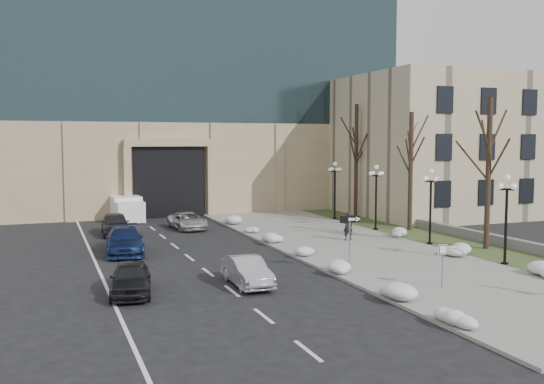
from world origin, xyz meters
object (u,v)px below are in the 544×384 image
(car_a, at_px, (131,278))
(lamppost_d, at_px, (335,183))
(box_truck, at_px, (125,208))
(lamppost_c, at_px, (376,188))
(pedestrian, at_px, (348,226))
(car_b, at_px, (247,271))
(keep_sign, at_px, (443,257))
(car_c, at_px, (124,241))
(lamppost_b, at_px, (431,196))
(lamppost_a, at_px, (506,207))
(car_d, at_px, (187,221))
(one_way_sign, at_px, (353,226))
(car_e, at_px, (115,224))

(car_a, bearing_deg, lamppost_d, 53.79)
(box_truck, bearing_deg, lamppost_c, -41.05)
(pedestrian, xyz_separation_m, lamppost_c, (4.11, 3.50, 2.04))
(car_a, height_order, lamppost_c, lamppost_c)
(car_b, distance_m, keep_sign, 8.59)
(car_a, distance_m, car_c, 9.63)
(car_a, bearing_deg, box_truck, 92.76)
(lamppost_d, bearing_deg, box_truck, 159.05)
(lamppost_b, bearing_deg, lamppost_c, 90.00)
(keep_sign, bearing_deg, car_c, 133.10)
(lamppost_a, bearing_deg, car_a, 177.13)
(car_d, distance_m, box_truck, 7.84)
(keep_sign, height_order, lamppost_d, lamppost_d)
(one_way_sign, xyz_separation_m, keep_sign, (1.90, -4.57, -0.84))
(car_a, relative_size, box_truck, 0.64)
(box_truck, bearing_deg, car_c, -100.12)
(car_b, relative_size, car_e, 0.87)
(car_e, height_order, box_truck, box_truck)
(car_a, distance_m, lamppost_a, 19.13)
(pedestrian, bearing_deg, lamppost_c, -135.91)
(lamppost_c, distance_m, lamppost_d, 6.50)
(car_c, bearing_deg, lamppost_b, -7.15)
(car_a, xyz_separation_m, lamppost_c, (18.96, 12.05, 2.37))
(car_c, bearing_deg, keep_sign, -43.83)
(box_truck, bearing_deg, lamppost_a, -60.77)
(car_b, height_order, pedestrian, pedestrian)
(car_a, relative_size, keep_sign, 2.03)
(car_c, bearing_deg, lamppost_d, 31.94)
(lamppost_b, relative_size, lamppost_c, 1.00)
(keep_sign, distance_m, lamppost_d, 23.55)
(lamppost_c, bearing_deg, car_b, -138.45)
(car_a, distance_m, one_way_sign, 10.96)
(box_truck, bearing_deg, car_b, -87.77)
(car_d, distance_m, pedestrian, 12.43)
(car_a, height_order, one_way_sign, one_way_sign)
(car_b, distance_m, car_c, 10.66)
(pedestrian, bearing_deg, keep_sign, 84.11)
(lamppost_a, height_order, lamppost_d, same)
(car_a, relative_size, pedestrian, 2.24)
(car_c, xyz_separation_m, pedestrian, (13.90, -1.03, 0.29))
(car_e, relative_size, lamppost_d, 0.94)
(car_a, distance_m, pedestrian, 17.14)
(one_way_sign, relative_size, keep_sign, 1.40)
(car_d, bearing_deg, pedestrian, -52.47)
(car_e, relative_size, lamppost_a, 0.94)
(car_e, bearing_deg, car_a, -90.91)
(car_a, relative_size, car_b, 1.04)
(car_a, distance_m, lamppost_b, 19.90)
(lamppost_b, bearing_deg, car_c, 167.37)
(car_b, relative_size, keep_sign, 1.94)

